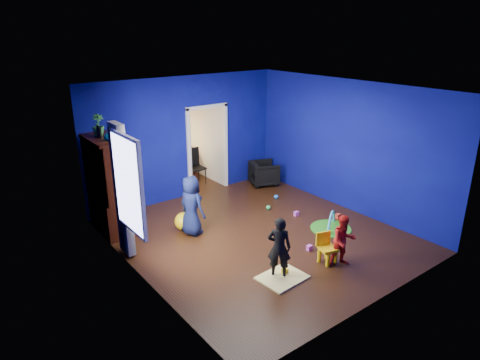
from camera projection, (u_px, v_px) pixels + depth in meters
floor at (259, 236)px, 8.54m from camera, size 5.00×5.50×0.01m
ceiling at (261, 89)px, 7.56m from camera, size 5.00×5.50×0.01m
wall_back at (186, 138)px, 10.11m from camera, size 5.00×0.02×2.90m
wall_front at (385, 215)px, 5.99m from camera, size 5.00×0.02×2.90m
wall_left at (136, 197)px, 6.63m from camera, size 0.02×5.50×2.90m
wall_right at (346, 146)px, 9.47m from camera, size 0.02×5.50×2.90m
alcove at (189, 136)px, 11.18m from camera, size 1.00×1.75×2.50m
armchair at (264, 173)px, 11.22m from camera, size 0.88×0.87×0.62m
child_black at (279, 247)px, 6.99m from camera, size 0.45×0.46×1.07m
child_navy at (191, 206)px, 8.43m from camera, size 0.52×0.67×1.22m
toddler_red at (343, 241)px, 7.36m from camera, size 0.56×0.51×0.93m
vase at (109, 135)px, 7.85m from camera, size 0.20×0.20×0.20m
potted_plant at (98, 125)px, 8.20m from camera, size 0.23×0.23×0.41m
tv_armoire at (109, 186)px, 8.44m from camera, size 0.58×1.14×1.96m
crt_tv at (110, 183)px, 8.45m from camera, size 0.46×0.70×0.54m
yellow_blanket at (282, 278)px, 7.09m from camera, size 0.79×0.65×0.03m
hopper_ball at (184, 221)px, 8.73m from camera, size 0.38×0.38×0.38m
kid_chair at (328, 250)px, 7.50m from camera, size 0.35×0.35×0.50m
play_mat at (331, 228)px, 8.83m from camera, size 0.83×0.83×0.02m
toy_arch at (331, 228)px, 8.82m from camera, size 0.66×0.44×0.75m
window_left at (127, 185)px, 6.87m from camera, size 0.03×0.95×1.55m
curtain at (122, 190)px, 7.44m from camera, size 0.14×0.42×2.40m
doorway at (207, 150)px, 10.59m from camera, size 1.16×0.10×2.10m
study_desk at (178, 162)px, 11.95m from camera, size 0.88×0.44×0.75m
desk_monitor at (175, 141)px, 11.84m from camera, size 0.40×0.05×0.32m
desk_lamp at (167, 144)px, 11.65m from camera, size 0.14×0.14×0.14m
folding_chair at (196, 167)px, 11.20m from camera, size 0.40×0.40×0.92m
book_shelf at (173, 102)px, 11.47m from camera, size 0.88×0.24×0.04m
toy_0 at (338, 216)px, 9.31m from camera, size 0.10×0.08×0.10m
toy_1 at (276, 197)px, 10.36m from camera, size 0.11×0.11×0.11m
toy_2 at (285, 271)px, 7.21m from camera, size 0.10×0.08×0.10m
toy_3 at (268, 207)px, 9.75m from camera, size 0.11×0.11×0.11m
toy_4 at (296, 214)px, 9.43m from camera, size 0.10×0.08×0.10m
toy_5 at (309, 248)px, 7.98m from camera, size 0.10×0.08×0.10m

